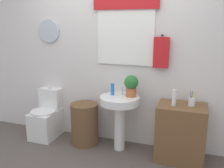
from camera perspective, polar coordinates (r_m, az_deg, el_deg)
The scene contains 10 objects.
back_wall at distance 3.55m, azimuth 0.67°, elevation 6.98°, with size 4.40×0.18×2.60m.
toilet at distance 4.02m, azimuth -14.80°, elevation -7.64°, with size 0.38×0.51×0.76m.
laundry_hamper at distance 3.67m, azimuth -6.35°, elevation -9.12°, with size 0.40×0.40×0.61m, color brown.
pedestal_sink at distance 3.39m, azimuth 1.77°, elevation -5.88°, with size 0.54×0.54×0.77m.
faucet at distance 3.42m, azimuth 2.41°, elevation -1.57°, with size 0.03×0.03×0.10m, color silver.
wooden_cabinet at distance 3.34m, azimuth 15.55°, elevation -10.81°, with size 0.60×0.44×0.74m, color brown.
soap_bottle at distance 3.39m, azimuth 0.12°, elevation -1.20°, with size 0.05×0.05×0.16m, color #2D6BB7.
potted_plant at distance 3.30m, azimuth 4.45°, elevation -0.19°, with size 0.19×0.19×0.29m.
lotion_bottle at distance 3.14m, azimuth 14.15°, elevation -3.06°, with size 0.05×0.05×0.20m, color white.
toothbrush_cup at distance 3.20m, azimuth 17.94°, elevation -3.90°, with size 0.08×0.08×0.19m.
Camera 1 is at (1.12, -2.19, 1.74)m, focal length 39.57 mm.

